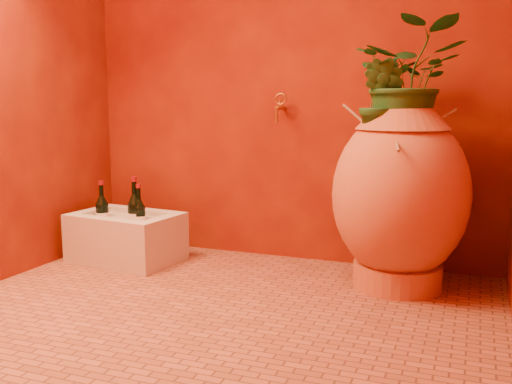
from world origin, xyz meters
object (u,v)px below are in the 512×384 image
at_px(stone_basin, 126,238).
at_px(wine_bottle_a, 139,218).
at_px(wine_bottle_b, 135,216).
at_px(wine_bottle_c, 102,215).
at_px(wall_tap, 280,106).
at_px(amphora, 400,194).

distance_m(stone_basin, wine_bottle_a, 0.17).
distance_m(stone_basin, wine_bottle_b, 0.17).
height_order(stone_basin, wine_bottle_c, wine_bottle_c).
distance_m(wine_bottle_c, wall_tap, 1.24).
bearing_deg(wine_bottle_a, stone_basin, 170.32).
height_order(wine_bottle_b, wine_bottle_c, wine_bottle_b).
xyz_separation_m(amphora, wine_bottle_a, (-1.47, -0.10, -0.21)).
height_order(amphora, wine_bottle_c, amphora).
xyz_separation_m(amphora, stone_basin, (-1.57, -0.08, -0.35)).
relative_size(amphora, wine_bottle_a, 3.08).
bearing_deg(wine_bottle_a, wall_tap, 26.41).
height_order(amphora, wall_tap, wall_tap).
height_order(stone_basin, wine_bottle_a, wine_bottle_a).
distance_m(amphora, wine_bottle_b, 1.51).
bearing_deg(wine_bottle_b, wall_tap, 25.87).
bearing_deg(wine_bottle_b, wine_bottle_a, 8.04).
bearing_deg(stone_basin, amphora, 2.98).
distance_m(wine_bottle_b, wall_tap, 1.05).
relative_size(wine_bottle_a, wall_tap, 1.87).
distance_m(wine_bottle_a, wall_tap, 1.04).
distance_m(wine_bottle_b, wine_bottle_c, 0.23).
relative_size(wine_bottle_a, wine_bottle_b, 0.89).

